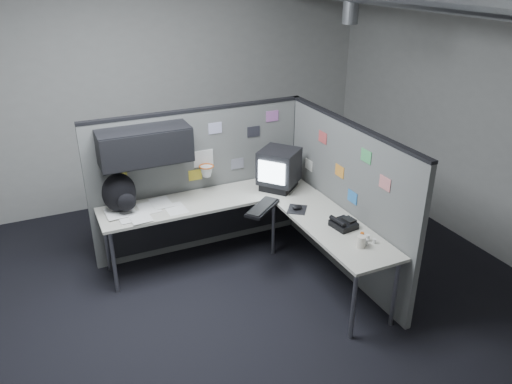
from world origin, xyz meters
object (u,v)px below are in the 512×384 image
backpack (120,194)px  phone (343,224)px  monitor (279,169)px  keyboard (262,208)px  desk (241,215)px

backpack → phone: bearing=-31.5°
monitor → backpack: size_ratio=1.34×
keyboard → monitor: bearing=52.4°
phone → desk: bearing=131.6°
monitor → phone: (0.14, -1.06, -0.19)m
phone → monitor: bearing=99.8°
phone → backpack: bearing=148.9°
desk → keyboard: 0.28m
keyboard → phone: (0.54, -0.66, 0.02)m
desk → keyboard: keyboard is taller
keyboard → backpack: bearing=163.7°
desk → monitor: size_ratio=4.22×
desk → backpack: bearing=162.6°
phone → backpack: size_ratio=0.59×
monitor → keyboard: bearing=-129.1°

